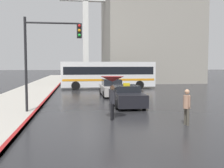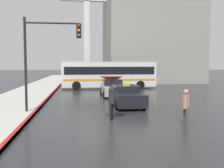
# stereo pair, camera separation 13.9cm
# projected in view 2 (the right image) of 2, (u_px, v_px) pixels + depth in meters

# --- Properties ---
(ground_plane) EXTENTS (300.00, 300.00, 0.00)m
(ground_plane) POSITION_uv_depth(u_px,v_px,m) (129.00, 133.00, 10.52)
(ground_plane) COLOR #262628
(taxi) EXTENTS (1.91, 4.70, 1.52)m
(taxi) POSITION_uv_depth(u_px,v_px,m) (126.00, 96.00, 17.59)
(taxi) COLOR black
(taxi) RESTS_ON ground_plane
(sedan_red) EXTENTS (1.91, 4.79, 1.44)m
(sedan_red) POSITION_uv_depth(u_px,v_px,m) (112.00, 88.00, 23.40)
(sedan_red) COLOR #B7B2AD
(sedan_red) RESTS_ON ground_plane
(city_bus) EXTENTS (10.78, 2.87, 3.11)m
(city_bus) POSITION_uv_depth(u_px,v_px,m) (109.00, 74.00, 30.45)
(city_bus) COLOR silver
(city_bus) RESTS_ON ground_plane
(pedestrian_with_umbrella) EXTENTS (1.16, 1.16, 2.17)m
(pedestrian_with_umbrella) POSITION_uv_depth(u_px,v_px,m) (112.00, 84.00, 12.88)
(pedestrian_with_umbrella) COLOR black
(pedestrian_with_umbrella) RESTS_ON ground_plane
(pedestrian_man) EXTENTS (0.36, 0.47, 1.63)m
(pedestrian_man) POSITION_uv_depth(u_px,v_px,m) (186.00, 104.00, 11.80)
(pedestrian_man) COLOR #4C473D
(pedestrian_man) RESTS_ON ground_plane
(traffic_light) EXTENTS (3.13, 0.38, 5.32)m
(traffic_light) POSITION_uv_depth(u_px,v_px,m) (49.00, 47.00, 14.42)
(traffic_light) COLOR black
(traffic_light) RESTS_ON ground_plane
(monument_cross) EXTENTS (8.21, 0.90, 18.65)m
(monument_cross) POSITION_uv_depth(u_px,v_px,m) (87.00, 16.00, 42.10)
(monument_cross) COLOR white
(monument_cross) RESTS_ON ground_plane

